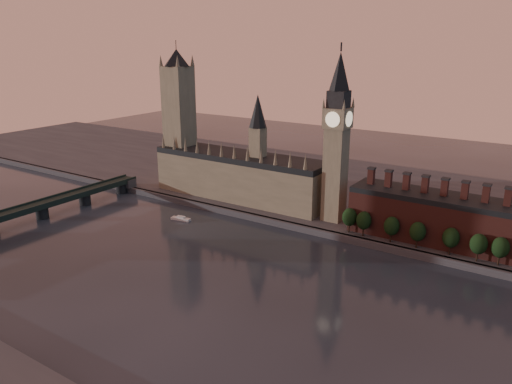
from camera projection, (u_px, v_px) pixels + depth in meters
ground at (212, 291)px, 232.74m from camera, size 900.00×900.00×0.00m
north_bank at (359, 193)px, 374.17m from camera, size 900.00×182.00×4.00m
palace_of_westminster at (241, 174)px, 351.96m from camera, size 130.00×30.30×74.00m
victoria_tower at (179, 114)px, 370.28m from camera, size 24.00×24.00×108.00m
big_ben at (337, 137)px, 298.51m from camera, size 15.00×15.00×107.00m
chimney_block at (451, 220)px, 273.12m from camera, size 110.00×25.00×37.00m
embankment_tree_0 at (350, 217)px, 290.37m from camera, size 8.60×8.60×14.88m
embankment_tree_1 at (364, 221)px, 284.85m from camera, size 8.60×8.60×14.88m
embankment_tree_2 at (392, 226)px, 276.45m from camera, size 8.60×8.60×14.88m
embankment_tree_3 at (418, 232)px, 268.52m from camera, size 8.60×8.60×14.88m
embankment_tree_4 at (451, 238)px, 260.30m from camera, size 8.60×8.60×14.88m
embankment_tree_5 at (479, 244)px, 252.30m from camera, size 8.60×8.60×14.88m
embankment_tree_6 at (500, 248)px, 248.00m from camera, size 8.60×8.60×14.88m
westminster_bridge at (13, 216)px, 310.01m from camera, size 14.00×200.00×11.55m
river_boat at (181, 219)px, 324.20m from camera, size 13.59×5.98×2.63m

